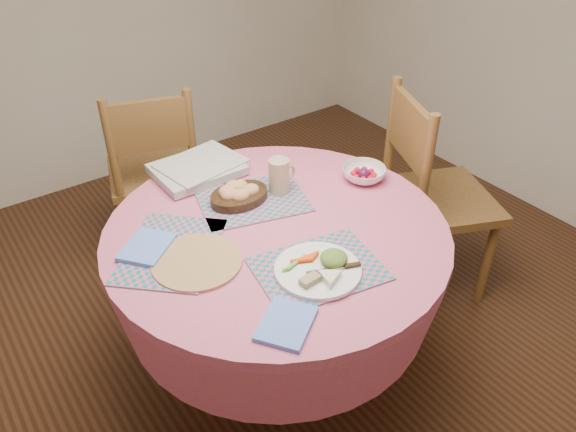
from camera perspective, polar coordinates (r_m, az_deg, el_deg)
name	(u,v)px	position (r m, az deg, el deg)	size (l,w,h in m)	color
ground	(279,367)	(2.52, -0.96, -15.08)	(4.00, 4.00, 0.00)	#331C0F
dining_table	(277,269)	(2.13, -1.10, -5.41)	(1.24, 1.24, 0.75)	#D06174
chair_right	(431,192)	(2.68, 14.32, 2.34)	(0.61, 0.62, 1.03)	brown
chair_back	(155,170)	(2.91, -13.39, 4.54)	(0.55, 0.54, 0.97)	brown
placemat_front	(318,269)	(1.83, 3.10, -5.39)	(0.40, 0.30, 0.01)	#157875
placemat_left	(171,250)	(1.94, -11.81, -3.45)	(0.40, 0.30, 0.01)	#157875
placemat_back	(253,200)	(2.15, -3.59, 1.61)	(0.40, 0.30, 0.01)	#157875
wicker_trivet	(197,262)	(1.87, -9.23, -4.60)	(0.30, 0.30, 0.01)	#91623F
napkin_near	(286,324)	(1.64, -0.19, -10.88)	(0.18, 0.14, 0.01)	#5B85EB
napkin_far	(147,247)	(1.95, -14.12, -3.07)	(0.18, 0.14, 0.01)	#5B85EB
dinner_plate	(321,268)	(1.80, 3.33, -5.31)	(0.28, 0.28, 0.05)	white
bread_bowl	(238,193)	(2.13, -5.10, 2.34)	(0.23, 0.23, 0.08)	black
latte_mug	(279,176)	(2.16, -0.87, 4.12)	(0.12, 0.08, 0.14)	tan
fruit_bowl	(364,174)	(2.29, 7.70, 4.28)	(0.18, 0.18, 0.05)	white
newspaper_stack	(198,168)	(2.34, -9.15, 4.81)	(0.37, 0.30, 0.04)	silver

